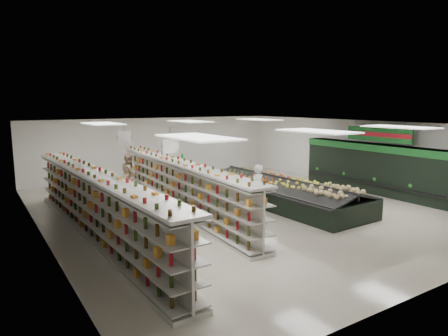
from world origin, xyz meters
TOP-DOWN VIEW (x-y plane):
  - floor at (0.00, 0.00)m, footprint 16.00×16.00m
  - ceiling at (0.00, 0.00)m, footprint 14.00×16.00m
  - wall_back at (0.00, 8.00)m, footprint 14.00×0.02m
  - wall_left at (-7.00, 0.00)m, footprint 0.02×16.00m
  - wall_right at (7.00, 0.00)m, footprint 0.02×16.00m
  - produce_wall_case at (6.53, -1.50)m, footprint 0.93×8.00m
  - aisle_sign_near at (-3.80, -2.00)m, footprint 0.52×0.06m
  - aisle_sign_far at (-3.80, 2.00)m, footprint 0.52×0.06m
  - hortifruti_banner at (6.25, -1.50)m, footprint 0.12×3.20m
  - gondola_left at (-5.64, -0.72)m, footprint 1.25×11.36m
  - gondola_center at (-2.24, 0.68)m, footprint 1.33×10.84m
  - produce_island at (1.71, -0.56)m, footprint 2.88×7.40m
  - soda_endcap at (-0.38, 5.14)m, footprint 1.22×0.93m
  - shopper_main at (0.06, -1.06)m, footprint 0.73×0.56m
  - shopper_background at (-2.80, 4.43)m, footprint 0.82×1.02m

SIDE VIEW (x-z plane):
  - floor at x=0.00m, z-range 0.00..0.00m
  - produce_island at x=1.71m, z-range -0.05..1.04m
  - soda_endcap at x=-0.38m, z-range -0.02..1.39m
  - gondola_center at x=-2.24m, z-range -0.08..1.80m
  - shopper_main at x=0.06m, z-range 0.00..1.79m
  - gondola_left at x=-5.64m, z-range -0.08..1.89m
  - shopper_background at x=-2.80m, z-range 0.00..1.82m
  - produce_wall_case at x=6.53m, z-range 0.14..2.34m
  - wall_back at x=0.00m, z-range 0.00..3.20m
  - wall_left at x=-7.00m, z-range 0.00..3.20m
  - wall_right at x=7.00m, z-range 0.00..3.20m
  - hortifruti_banner at x=6.25m, z-range 2.18..3.13m
  - aisle_sign_near at x=-3.80m, z-range 2.38..3.13m
  - aisle_sign_far at x=-3.80m, z-range 2.38..3.13m
  - ceiling at x=0.00m, z-range 3.19..3.21m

